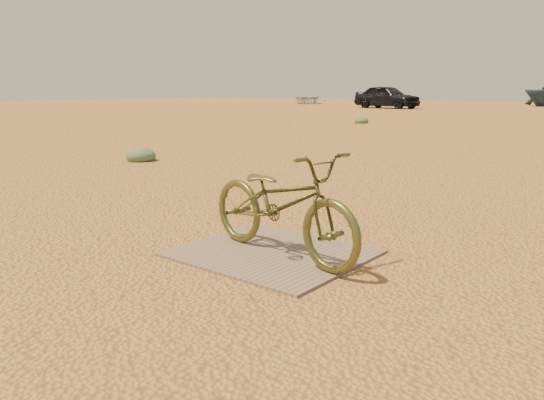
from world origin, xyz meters
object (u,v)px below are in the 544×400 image
Objects in this scene: car at (387,97)px; boat_near_left at (307,98)px; bicycle at (282,203)px; plywood_board at (272,253)px.

car is 0.98× the size of boat_near_left.
car is (-15.43, 32.18, 0.36)m from bicycle.
plywood_board is 35.61m from car.
car reaches higher than boat_near_left.
bicycle is (0.12, -0.03, 0.44)m from plywood_board.
car reaches higher than bicycle.
bicycle is at bearing -13.59° from plywood_board.
car reaches higher than plywood_board.
bicycle is 35.69m from car.
boat_near_left reaches higher than bicycle.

